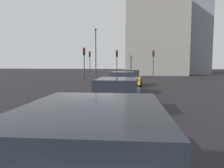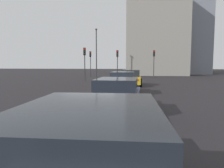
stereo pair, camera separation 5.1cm
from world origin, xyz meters
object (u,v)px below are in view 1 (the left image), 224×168
object	(u,v)px
traffic_light_near_right	(153,58)
traffic_light_far_left	(90,59)
car_white_left_second	(123,83)
car_navy_left_third	(118,97)
traffic_light_far_right	(117,58)
street_lamp_kerbside	(96,49)
traffic_light_near_left	(84,57)
car_yellow_left_lead	(131,78)

from	to	relation	value
traffic_light_near_right	traffic_light_far_left	xyz separation A→B (m)	(1.75, 10.24, 0.02)
car_white_left_second	car_navy_left_third	world-z (taller)	car_white_left_second
car_navy_left_third	traffic_light_near_right	size ratio (longest dim) A/B	1.16
traffic_light_far_right	street_lamp_kerbside	distance (m)	5.75
car_white_left_second	car_navy_left_third	bearing A→B (deg)	-177.99
street_lamp_kerbside	car_white_left_second	bearing A→B (deg)	-163.64
car_white_left_second	traffic_light_near_left	world-z (taller)	traffic_light_near_left
car_navy_left_third	traffic_light_far_left	xyz separation A→B (m)	(25.64, 6.82, 2.27)
traffic_light_near_left	traffic_light_near_right	world-z (taller)	traffic_light_near_right
traffic_light_far_left	car_navy_left_third	bearing A→B (deg)	14.09
traffic_light_near_right	car_navy_left_third	bearing A→B (deg)	-13.62
traffic_light_near_left	traffic_light_far_right	size ratio (longest dim) A/B	1.02
traffic_light_near_right	traffic_light_far_right	xyz separation A→B (m)	(-3.54, 5.26, -0.11)
car_navy_left_third	traffic_light_far_right	distance (m)	20.54
car_white_left_second	street_lamp_kerbside	distance (m)	19.60
car_yellow_left_lead	car_white_left_second	xyz separation A→B (m)	(-5.89, 0.42, 0.02)
car_navy_left_third	traffic_light_far_left	distance (m)	26.63
car_navy_left_third	traffic_light_far_left	bearing A→B (deg)	16.80
car_yellow_left_lead	traffic_light_far_left	size ratio (longest dim) A/B	0.98
car_yellow_left_lead	traffic_light_near_left	size ratio (longest dim) A/B	1.00
traffic_light_far_left	traffic_light_far_right	xyz separation A→B (m)	(-5.29, -4.98, -0.13)
traffic_light_far_right	street_lamp_kerbside	world-z (taller)	street_lamp_kerbside
car_white_left_second	traffic_light_far_left	size ratio (longest dim) A/B	1.09
traffic_light_near_left	traffic_light_far_right	xyz separation A→B (m)	(3.96, -3.64, -0.05)
car_yellow_left_lead	traffic_light_far_left	xyz separation A→B (m)	(13.79, 7.09, 2.27)
traffic_light_near_left	traffic_light_far_left	bearing A→B (deg)	-178.89
traffic_light_near_right	street_lamp_kerbside	world-z (taller)	street_lamp_kerbside
car_navy_left_third	traffic_light_near_left	size ratio (longest dim) A/B	1.19
traffic_light_far_left	street_lamp_kerbside	size ratio (longest dim) A/B	0.55
traffic_light_far_left	street_lamp_kerbside	distance (m)	2.29
traffic_light_near_right	street_lamp_kerbside	xyz separation A→B (m)	(0.53, 8.99, 1.51)
car_white_left_second	traffic_light_far_left	bearing A→B (deg)	19.27
car_white_left_second	traffic_light_far_right	size ratio (longest dim) A/B	1.15
car_yellow_left_lead	traffic_light_near_left	distance (m)	7.65
traffic_light_near_right	traffic_light_far_left	distance (m)	10.39
car_white_left_second	traffic_light_near_left	size ratio (longest dim) A/B	1.12
car_yellow_left_lead	street_lamp_kerbside	world-z (taller)	street_lamp_kerbside
car_yellow_left_lead	car_navy_left_third	world-z (taller)	car_yellow_left_lead
car_yellow_left_lead	traffic_light_near_left	bearing A→B (deg)	52.63
traffic_light_far_left	traffic_light_far_right	size ratio (longest dim) A/B	1.05
car_white_left_second	street_lamp_kerbside	size ratio (longest dim) A/B	0.60
traffic_light_near_right	traffic_light_far_right	bearing A→B (deg)	-61.55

